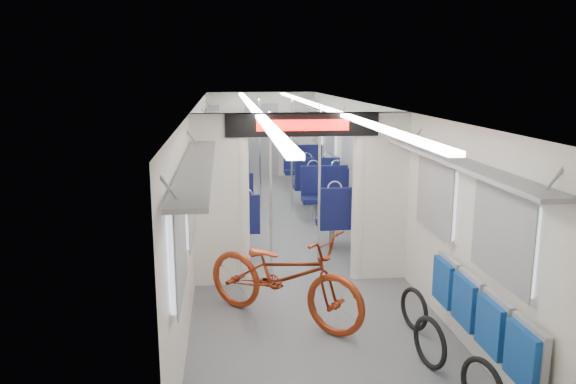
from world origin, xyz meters
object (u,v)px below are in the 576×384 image
at_px(seat_bay_far_right, 309,171).
at_px(seat_bay_near_left, 230,208).
at_px(stanchion_far_left, 260,155).
at_px(bicycle, 283,275).
at_px(stanchion_near_right, 319,186).
at_px(bike_hoop_b, 430,345).
at_px(stanchion_far_right, 292,157).
at_px(stanchion_near_left, 271,194).
at_px(bike_hoop_c, 414,311).
at_px(seat_bay_far_left, 228,173).
at_px(seat_bay_near_right, 335,201).
at_px(flip_bench, 480,314).

bearing_deg(seat_bay_far_right, seat_bay_near_left, -119.57).
height_order(seat_bay_far_right, stanchion_far_left, stanchion_far_left).
relative_size(bicycle, stanchion_near_right, 0.91).
relative_size(bike_hoop_b, stanchion_far_right, 0.23).
bearing_deg(stanchion_near_left, bike_hoop_c, -55.30).
height_order(bicycle, stanchion_near_left, stanchion_near_left).
bearing_deg(stanchion_far_right, seat_bay_near_left, -126.22).
bearing_deg(bicycle, seat_bay_far_left, 44.55).
xyz_separation_m(seat_bay_near_left, stanchion_far_right, (1.27, 1.73, 0.62)).
xyz_separation_m(bicycle, seat_bay_far_right, (1.31, 6.67, 0.02)).
xyz_separation_m(bike_hoop_c, seat_bay_far_left, (-1.97, 7.31, 0.32)).
bearing_deg(stanchion_near_left, bicycle, -89.87).
bearing_deg(bike_hoop_c, stanchion_near_right, 104.77).
bearing_deg(bike_hoop_c, bike_hoop_b, -98.62).
height_order(seat_bay_near_right, stanchion_near_right, stanchion_near_right).
distance_m(bike_hoop_b, seat_bay_far_right, 7.90).
xyz_separation_m(flip_bench, stanchion_near_right, (-0.97, 3.40, 0.57)).
distance_m(seat_bay_far_right, stanchion_near_right, 4.66).
distance_m(bicycle, stanchion_near_left, 1.75).
distance_m(bike_hoop_b, bike_hoop_c, 0.82).
distance_m(flip_bench, seat_bay_near_left, 5.22).
height_order(seat_bay_far_right, stanchion_far_right, stanchion_far_right).
xyz_separation_m(bike_hoop_c, seat_bay_near_right, (-0.10, 3.97, 0.35)).
relative_size(bike_hoop_b, seat_bay_near_right, 0.23).
height_order(seat_bay_far_left, seat_bay_far_right, seat_bay_far_right).
relative_size(stanchion_near_left, stanchion_far_right, 1.00).
height_order(bike_hoop_c, stanchion_far_right, stanchion_far_right).
distance_m(bicycle, seat_bay_far_left, 6.93).
bearing_deg(bike_hoop_b, bike_hoop_c, 81.38).
bearing_deg(seat_bay_far_right, bicycle, -101.13).
bearing_deg(seat_bay_near_left, stanchion_far_right, 53.78).
distance_m(seat_bay_far_left, stanchion_near_right, 5.04).
relative_size(seat_bay_far_right, stanchion_near_right, 1.00).
xyz_separation_m(seat_bay_near_right, stanchion_far_right, (-0.60, 1.55, 0.58)).
bearing_deg(bicycle, bike_hoop_b, -93.43).
distance_m(seat_bay_near_left, stanchion_near_left, 1.92).
distance_m(seat_bay_near_left, stanchion_far_right, 2.23).
relative_size(seat_bay_near_right, stanchion_far_left, 0.98).
height_order(seat_bay_near_right, stanchion_near_left, stanchion_near_left).
bearing_deg(stanchion_far_left, seat_bay_near_left, -107.83).
distance_m(bicycle, seat_bay_near_right, 3.80).
distance_m(bike_hoop_b, stanchion_far_left, 6.76).
height_order(stanchion_near_left, stanchion_far_right, same).
bearing_deg(seat_bay_far_left, seat_bay_near_left, -90.00).
bearing_deg(stanchion_near_right, flip_bench, -74.05).
bearing_deg(stanchion_near_right, bike_hoop_c, -75.23).
xyz_separation_m(flip_bench, stanchion_far_right, (-1.02, 6.42, 0.57)).
distance_m(bike_hoop_b, seat_bay_far_left, 8.34).
distance_m(bike_hoop_c, seat_bay_near_left, 4.28).
bearing_deg(seat_bay_near_left, bike_hoop_c, -62.44).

